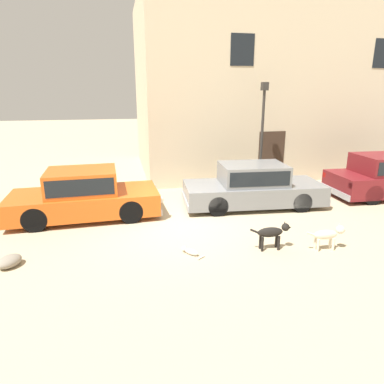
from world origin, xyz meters
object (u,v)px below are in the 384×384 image
(stray_dog_tan, at_px, (329,234))
(street_lamp, at_px, (263,123))
(parked_sedan_nearest, at_px, (84,194))
(stray_cat, at_px, (190,251))
(parked_sedan_second, at_px, (253,185))
(stray_dog_spotted, at_px, (273,232))

(stray_dog_tan, distance_m, street_lamp, 5.62)
(street_lamp, bearing_deg, parked_sedan_nearest, -164.90)
(parked_sedan_nearest, xyz_separation_m, stray_cat, (2.55, -3.05, -0.64))
(parked_sedan_second, distance_m, stray_dog_spotted, 3.22)
(parked_sedan_nearest, height_order, parked_sedan_second, parked_sedan_nearest)
(stray_cat, bearing_deg, stray_dog_tan, -139.87)
(parked_sedan_nearest, xyz_separation_m, parked_sedan_second, (5.25, -0.08, -0.02))
(parked_sedan_second, xyz_separation_m, stray_dog_tan, (0.53, -3.43, -0.30))
(stray_dog_spotted, relative_size, stray_dog_tan, 1.02)
(parked_sedan_nearest, relative_size, parked_sedan_second, 0.95)
(parked_sedan_nearest, height_order, stray_dog_tan, parked_sedan_nearest)
(parked_sedan_nearest, relative_size, stray_cat, 8.48)
(stray_dog_spotted, height_order, stray_cat, stray_dog_spotted)
(parked_sedan_nearest, xyz_separation_m, stray_dog_spotted, (4.50, -3.19, -0.28))
(parked_sedan_second, bearing_deg, street_lamp, 65.43)
(parked_sedan_nearest, height_order, street_lamp, street_lamp)
(parked_sedan_nearest, distance_m, stray_cat, 4.03)
(stray_dog_tan, height_order, stray_cat, stray_dog_tan)
(stray_dog_tan, relative_size, street_lamp, 0.25)
(parked_sedan_nearest, distance_m, stray_dog_tan, 6.76)
(parked_sedan_second, height_order, stray_dog_spotted, parked_sedan_second)
(stray_dog_spotted, distance_m, street_lamp, 5.57)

